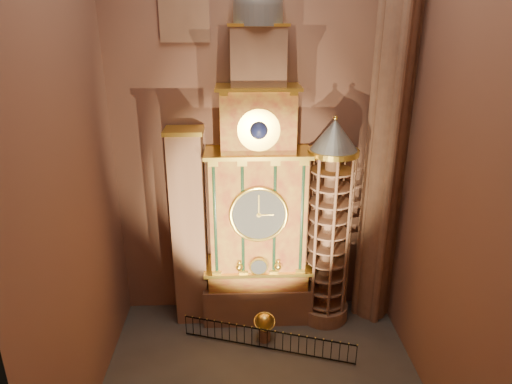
{
  "coord_description": "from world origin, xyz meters",
  "views": [
    {
      "loc": [
        -0.89,
        -15.57,
        14.93
      ],
      "look_at": [
        -0.17,
        3.0,
        7.81
      ],
      "focal_mm": 32.0,
      "sensor_mm": 36.0,
      "label": 1
    }
  ],
  "objects_px": {
    "portrait_tower": "(189,229)",
    "celestial_globe": "(265,325)",
    "astronomical_clock": "(258,199)",
    "iron_railing": "(267,339)",
    "stair_turret": "(329,227)"
  },
  "relations": [
    {
      "from": "portrait_tower",
      "to": "celestial_globe",
      "type": "bearing_deg",
      "value": -30.19
    },
    {
      "from": "astronomical_clock",
      "to": "iron_railing",
      "type": "xyz_separation_m",
      "value": [
        0.34,
        -2.8,
        -6.09
      ]
    },
    {
      "from": "celestial_globe",
      "to": "astronomical_clock",
      "type": "bearing_deg",
      "value": 96.7
    },
    {
      "from": "portrait_tower",
      "to": "stair_turret",
      "type": "relative_size",
      "value": 0.94
    },
    {
      "from": "stair_turret",
      "to": "celestial_globe",
      "type": "distance_m",
      "value": 5.73
    },
    {
      "from": "stair_turret",
      "to": "iron_railing",
      "type": "xyz_separation_m",
      "value": [
        -3.16,
        -2.53,
        -4.68
      ]
    },
    {
      "from": "stair_turret",
      "to": "iron_railing",
      "type": "height_order",
      "value": "stair_turret"
    },
    {
      "from": "iron_railing",
      "to": "stair_turret",
      "type": "bearing_deg",
      "value": 38.69
    },
    {
      "from": "astronomical_clock",
      "to": "iron_railing",
      "type": "bearing_deg",
      "value": -83.16
    },
    {
      "from": "astronomical_clock",
      "to": "celestial_globe",
      "type": "xyz_separation_m",
      "value": [
        0.25,
        -2.1,
        -5.76
      ]
    },
    {
      "from": "celestial_globe",
      "to": "iron_railing",
      "type": "relative_size",
      "value": 0.19
    },
    {
      "from": "stair_turret",
      "to": "astronomical_clock",
      "type": "bearing_deg",
      "value": 175.7
    },
    {
      "from": "astronomical_clock",
      "to": "iron_railing",
      "type": "relative_size",
      "value": 2.09
    },
    {
      "from": "stair_turret",
      "to": "celestial_globe",
      "type": "height_order",
      "value": "stair_turret"
    },
    {
      "from": "portrait_tower",
      "to": "celestial_globe",
      "type": "height_order",
      "value": "portrait_tower"
    }
  ]
}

